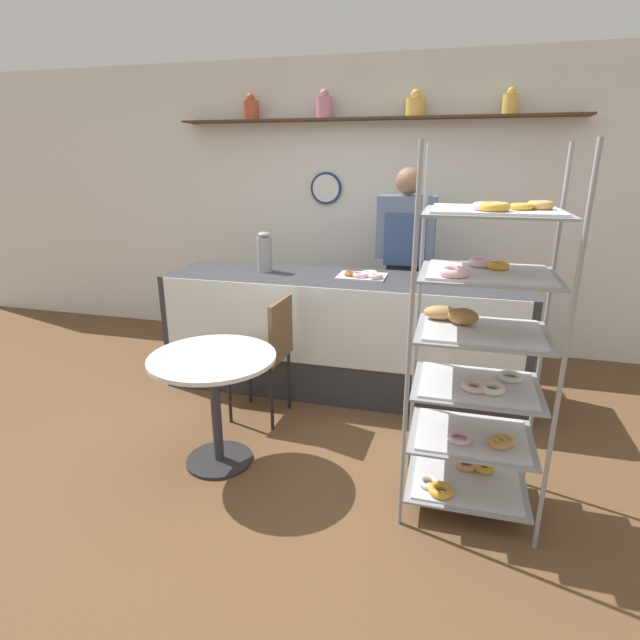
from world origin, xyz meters
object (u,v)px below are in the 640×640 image
(cafe_chair, at_px, (269,346))
(coffee_carafe, at_px, (264,252))
(pastry_rack, at_px, (478,356))
(person_worker, at_px, (404,263))
(donut_tray_counter, at_px, (364,275))
(cafe_table, at_px, (214,383))

(cafe_chair, height_order, coffee_carafe, coffee_carafe)
(pastry_rack, distance_m, person_worker, 1.92)
(person_worker, bearing_deg, pastry_rack, -73.09)
(pastry_rack, height_order, cafe_chair, pastry_rack)
(pastry_rack, xyz_separation_m, coffee_carafe, (-1.63, 1.31, 0.22))
(person_worker, bearing_deg, donut_tray_counter, -114.85)
(pastry_rack, xyz_separation_m, donut_tray_counter, (-0.81, 1.29, 0.08))
(donut_tray_counter, bearing_deg, coffee_carafe, 178.56)
(cafe_chair, height_order, donut_tray_counter, donut_tray_counter)
(pastry_rack, height_order, coffee_carafe, pastry_rack)
(pastry_rack, bearing_deg, person_worker, 106.91)
(cafe_table, xyz_separation_m, coffee_carafe, (-0.16, 1.29, 0.55))
(cafe_table, bearing_deg, cafe_chair, 79.26)
(person_worker, distance_m, coffee_carafe, 1.20)
(pastry_rack, bearing_deg, cafe_chair, 155.05)
(cafe_table, height_order, coffee_carafe, coffee_carafe)
(cafe_table, distance_m, donut_tray_counter, 1.49)
(coffee_carafe, height_order, donut_tray_counter, coffee_carafe)
(person_worker, relative_size, donut_tray_counter, 4.70)
(pastry_rack, relative_size, coffee_carafe, 5.86)
(donut_tray_counter, bearing_deg, cafe_table, -117.33)
(cafe_chair, xyz_separation_m, donut_tray_counter, (0.54, 0.66, 0.40))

